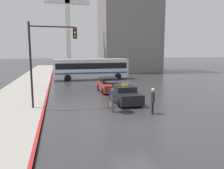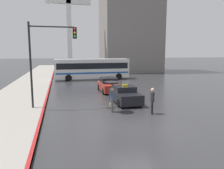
% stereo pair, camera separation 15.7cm
% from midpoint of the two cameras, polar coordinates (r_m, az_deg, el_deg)
% --- Properties ---
extents(ground_plane, '(300.00, 300.00, 0.00)m').
position_cam_midpoint_polar(ground_plane, '(12.44, 5.64, -10.88)').
color(ground_plane, '#2D2D30').
extents(taxi, '(1.91, 4.12, 1.53)m').
position_cam_midpoint_polar(taxi, '(17.94, 3.12, -2.71)').
color(taxi, black).
rests_on(taxi, ground_plane).
extents(sedan_red, '(1.91, 4.22, 1.48)m').
position_cam_midpoint_polar(sedan_red, '(23.01, -1.10, -0.18)').
color(sedan_red, '#A52D23').
rests_on(sedan_red, ground_plane).
extents(city_bus, '(11.21, 2.88, 3.12)m').
position_cam_midpoint_polar(city_bus, '(33.42, -5.61, 4.28)').
color(city_bus, silver).
rests_on(city_bus, ground_plane).
extents(pedestrian_with_umbrella, '(1.04, 1.04, 2.13)m').
position_cam_midpoint_polar(pedestrian_with_umbrella, '(14.87, -0.21, -0.76)').
color(pedestrian_with_umbrella, '#4C473D').
rests_on(pedestrian_with_umbrella, ground_plane).
extents(pedestrian_man, '(0.36, 0.43, 1.76)m').
position_cam_midpoint_polar(pedestrian_man, '(14.79, 10.31, -3.69)').
color(pedestrian_man, black).
rests_on(pedestrian_man, ground_plane).
extents(traffic_light, '(3.31, 0.38, 6.18)m').
position_cam_midpoint_polar(traffic_light, '(16.18, -16.51, 8.58)').
color(traffic_light, black).
rests_on(traffic_light, ground_plane).
extents(building_tower_near, '(11.97, 8.85, 26.11)m').
position_cam_midpoint_polar(building_tower_near, '(48.38, 4.48, 19.01)').
color(building_tower_near, gray).
rests_on(building_tower_near, ground_plane).
extents(monument_cross, '(8.34, 0.90, 18.95)m').
position_cam_midpoint_polar(monument_cross, '(44.35, -11.62, 16.83)').
color(monument_cross, white).
rests_on(monument_cross, ground_plane).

